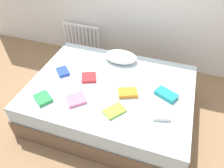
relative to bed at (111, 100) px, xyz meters
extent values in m
plane|color=#93704C|center=(0.00, 0.00, -0.25)|extent=(8.00, 8.00, 0.00)
cube|color=brown|center=(0.00, 0.00, -0.11)|extent=(2.00, 1.50, 0.28)
cube|color=silver|center=(0.00, 0.00, 0.14)|extent=(1.96, 1.46, 0.22)
cylinder|color=white|center=(-1.28, 1.20, 0.11)|extent=(0.04, 0.04, 0.45)
cylinder|color=white|center=(-1.21, 1.20, 0.11)|extent=(0.04, 0.04, 0.45)
cylinder|color=white|center=(-1.14, 1.20, 0.11)|extent=(0.04, 0.04, 0.45)
cylinder|color=white|center=(-1.07, 1.20, 0.11)|extent=(0.04, 0.04, 0.45)
cylinder|color=white|center=(-1.00, 1.20, 0.11)|extent=(0.04, 0.04, 0.45)
cylinder|color=white|center=(-0.93, 1.20, 0.11)|extent=(0.04, 0.04, 0.45)
cylinder|color=white|center=(-0.86, 1.20, 0.11)|extent=(0.04, 0.04, 0.45)
cylinder|color=white|center=(-0.79, 1.20, 0.11)|extent=(0.04, 0.04, 0.45)
cylinder|color=white|center=(-0.71, 1.20, 0.11)|extent=(0.04, 0.04, 0.45)
cylinder|color=white|center=(-0.64, 1.20, 0.11)|extent=(0.04, 0.04, 0.45)
cube|color=white|center=(-0.96, 1.20, 0.31)|extent=(0.68, 0.04, 0.04)
cube|color=white|center=(-0.96, 1.20, -0.10)|extent=(0.68, 0.04, 0.04)
ellipsoid|color=white|center=(-0.03, 0.53, 0.32)|extent=(0.45, 0.30, 0.13)
cube|color=white|center=(0.65, -0.27, 0.28)|extent=(0.21, 0.21, 0.05)
cube|color=#8CC638|center=(0.17, -0.39, 0.27)|extent=(0.25, 0.27, 0.03)
cube|color=red|center=(-0.30, 0.03, 0.27)|extent=(0.23, 0.23, 0.04)
cube|color=#2847B7|center=(-0.67, 0.03, 0.27)|extent=(0.22, 0.22, 0.04)
cube|color=orange|center=(0.24, -0.08, 0.28)|extent=(0.26, 0.22, 0.05)
cube|color=green|center=(-0.65, -0.47, 0.28)|extent=(0.25, 0.24, 0.04)
cube|color=pink|center=(-0.28, -0.37, 0.27)|extent=(0.27, 0.27, 0.04)
cube|color=teal|center=(0.66, 0.03, 0.28)|extent=(0.28, 0.23, 0.05)
camera|label=1|loc=(0.64, -1.83, 2.01)|focal=34.38mm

